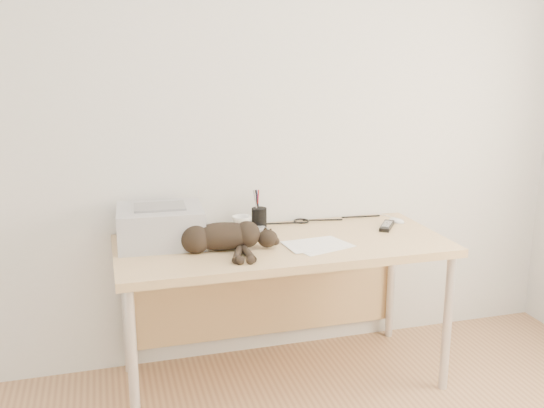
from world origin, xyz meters
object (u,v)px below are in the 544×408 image
object	(u,v)px
mug	(242,225)
printer	(160,225)
desk	(278,262)
pen_cup	(259,218)
cat	(220,238)
mouse	(397,219)

from	to	relation	value
mug	printer	bearing A→B (deg)	-170.62
desk	pen_cup	distance (m)	0.26
cat	pen_cup	world-z (taller)	pen_cup
cat	mug	size ratio (longest dim) A/B	6.33
desk	printer	distance (m)	0.61
desk	printer	xyz separation A→B (m)	(-0.57, 0.04, 0.22)
desk	mouse	distance (m)	0.72
cat	mouse	xyz separation A→B (m)	(1.02, 0.22, -0.04)
cat	pen_cup	size ratio (longest dim) A/B	3.03
desk	mouse	size ratio (longest dim) A/B	16.27
printer	mouse	xyz separation A→B (m)	(1.27, 0.04, -0.08)
cat	mouse	bearing A→B (deg)	19.29
printer	cat	size ratio (longest dim) A/B	0.68
cat	mouse	distance (m)	1.04
printer	mouse	world-z (taller)	printer
mug	pen_cup	bearing A→B (deg)	30.27
desk	mug	size ratio (longest dim) A/B	16.68
mug	mouse	distance (m)	0.86
cat	printer	bearing A→B (deg)	152.01
mug	mouse	world-z (taller)	mug
desk	pen_cup	world-z (taller)	pen_cup
mug	pen_cup	world-z (taller)	pen_cup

